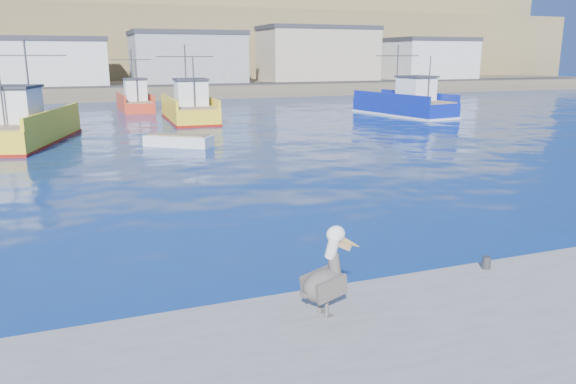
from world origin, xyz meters
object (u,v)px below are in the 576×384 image
Objects in this scene: trawler_blue at (405,104)px; pelican at (327,278)px; trawler_yellow_a at (25,127)px; skiff_mid at (179,142)px; trawler_yellow_b at (189,109)px; boat_orange at (135,101)px.

trawler_blue is 43.39m from pelican.
trawler_yellow_a is 2.81× the size of skiff_mid.
boat_orange is (-3.32, 10.48, 0.01)m from trawler_yellow_b.
trawler_yellow_b is 5.88× the size of pelican.
trawler_yellow_a reaches higher than trawler_yellow_b.
pelican is at bearing -97.51° from trawler_yellow_b.
pelican is (7.09, -29.48, 0.23)m from trawler_yellow_a.
boat_orange is 1.84× the size of skiff_mid.
pelican is at bearing -76.48° from trawler_yellow_a.
trawler_blue reaches higher than trawler_yellow_b.
pelican is at bearing -92.03° from boat_orange.
trawler_yellow_b is at bearing 75.79° from skiff_mid.
boat_orange is at bearing 89.84° from skiff_mid.
skiff_mid is (-22.96, -10.75, -0.72)m from trawler_blue.
trawler_blue reaches higher than boat_orange.
trawler_blue is at bearing -29.83° from boat_orange.
trawler_yellow_b is at bearing 36.20° from trawler_yellow_a.
trawler_yellow_a is 6.57× the size of pelican.
trawler_yellow_b is 13.83m from skiff_mid.
boat_orange is at bearing 65.52° from trawler_yellow_a.
skiff_mid is (8.75, -4.50, -0.74)m from trawler_yellow_a.
skiff_mid is 25.05m from pelican.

